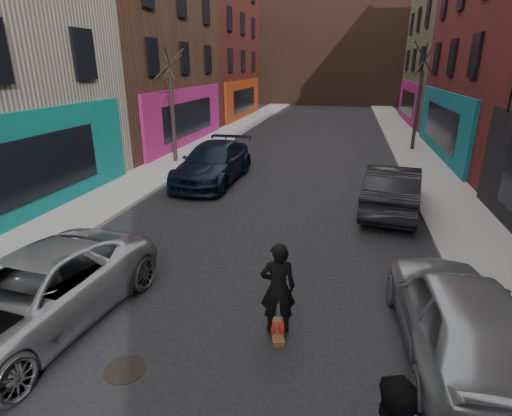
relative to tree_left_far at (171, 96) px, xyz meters
The scene contains 12 objects.
sidewalk_left 12.45m from the tree_left_far, 90.24° to the left, with size 2.50×84.00×0.13m, color gray.
sidewalk_right 17.61m from the tree_left_far, 43.95° to the left, with size 2.50×84.00×0.13m, color gray.
building_far 38.67m from the tree_left_far, 80.73° to the left, with size 40.00×10.00×14.00m, color #47281E.
tree_left_far is the anchor object (origin of this frame).
tree_right_far 13.78m from the tree_left_far, 25.82° to the left, with size 2.00×2.00×6.80m, color black, non-canonical shape.
parked_left_far 14.03m from the tree_left_far, 77.43° to the right, with size 2.44×5.30×1.47m, color gray.
parked_left_end 4.83m from the tree_left_far, 42.95° to the right, with size 2.32×5.70×1.65m, color black.
parked_right_far 16.66m from the tree_left_far, 49.61° to the right, with size 1.89×4.70×1.60m, color #909398.
parked_right_end 11.67m from the tree_left_far, 26.11° to the right, with size 1.72×4.92×1.62m, color black.
skateboard 15.08m from the tree_left_far, 59.17° to the right, with size 0.22×0.80×0.10m, color brown.
skateboarder 14.90m from the tree_left_far, 59.17° to the right, with size 0.65×0.43×1.80m, color black.
manhole 15.44m from the tree_left_far, 69.75° to the right, with size 0.70×0.70×0.01m, color black.
Camera 1 is at (2.35, -0.90, 4.83)m, focal length 28.00 mm.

